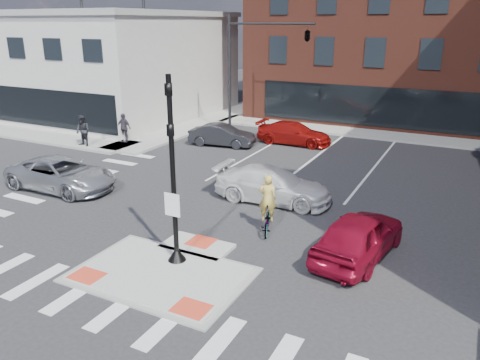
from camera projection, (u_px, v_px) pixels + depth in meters
The scene contains 17 objects.
ground at pixel (170, 268), 15.01m from camera, with size 120.00×120.00×0.00m, color #28282B.
refuge_island at pixel (165, 271), 14.78m from camera, with size 5.40×4.65×0.13m.
sidewalk_nw at pixel (104, 126), 35.10m from camera, with size 23.50×20.50×0.15m.
sidewalk_n at pixel (391, 135), 32.24m from camera, with size 26.00×3.00×0.15m, color gray.
building_nw at pixel (92, 62), 39.98m from camera, with size 20.40×16.40×14.40m.
building_n at pixel (423, 18), 38.18m from camera, with size 24.40×18.40×15.50m.
building_far_left at pixel (381, 43), 58.97m from camera, with size 10.00×12.00×10.00m, color slate.
signal_pole at pixel (174, 196), 14.59m from camera, with size 0.60×0.60×5.98m.
mast_arm_signal at pixel (285, 43), 29.69m from camera, with size 6.10×2.24×8.00m.
silver_suv at pixel (61, 174), 21.88m from camera, with size 2.49×5.41×1.50m, color #ADAEB4.
red_sedan at pixel (359, 236), 15.51m from camera, with size 1.86×4.63×1.58m, color maroon.
white_pickup at pixel (273, 185), 20.43m from camera, with size 2.09×5.15×1.49m, color white.
bg_car_dark at pixel (222, 135), 29.67m from camera, with size 1.44×4.14×1.37m, color #232428.
bg_car_red at pixel (294, 133), 30.11m from camera, with size 1.96×4.81×1.40m, color maroon.
cyclist at pixel (267, 213), 17.41m from camera, with size 1.19×1.89×2.25m.
pedestrian_a at pixel (83, 131), 28.92m from camera, with size 0.94×0.73×1.93m, color black.
pedestrian_b at pixel (124, 128), 29.96m from camera, with size 1.08×0.45×1.84m, color #332E38.
Camera 1 is at (8.06, -10.82, 7.52)m, focal length 35.00 mm.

